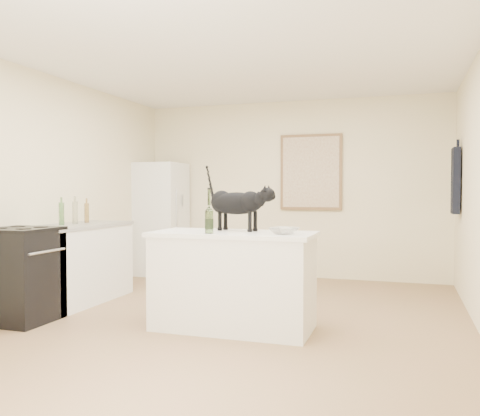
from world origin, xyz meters
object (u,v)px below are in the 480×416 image
at_px(fridge, 160,219).
at_px(wine_bottle, 209,213).
at_px(black_cat, 236,206).
at_px(stove, 21,276).
at_px(glass_bowl, 284,231).

height_order(fridge, wine_bottle, fridge).
bearing_deg(black_cat, stove, -151.77).
bearing_deg(stove, black_cat, 14.78).
bearing_deg(black_cat, wine_bottle, -98.51).
bearing_deg(fridge, glass_bowl, -46.03).
height_order(wine_bottle, glass_bowl, wine_bottle).
bearing_deg(wine_bottle, glass_bowl, 9.81).
distance_m(stove, wine_bottle, 2.01).
bearing_deg(fridge, stove, -90.00).
xyz_separation_m(black_cat, wine_bottle, (-0.14, -0.35, -0.05)).
height_order(stove, wine_bottle, wine_bottle).
bearing_deg(glass_bowl, fridge, 133.97).
relative_size(stove, black_cat, 1.35).
bearing_deg(wine_bottle, stove, -174.27).
relative_size(stove, glass_bowl, 3.65).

